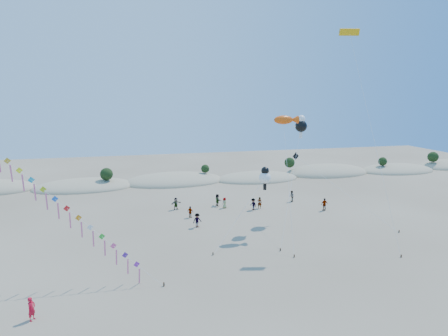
# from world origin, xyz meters

# --- Properties ---
(ground) EXTENTS (160.00, 160.00, 0.00)m
(ground) POSITION_xyz_m (0.00, 0.00, 0.00)
(ground) COLOR #776852
(ground) RESTS_ON ground
(dune_ridge) EXTENTS (145.30, 11.49, 5.57)m
(dune_ridge) POSITION_xyz_m (1.06, 45.14, 0.11)
(dune_ridge) COLOR gray
(dune_ridge) RESTS_ON ground
(fish_kite) EXTENTS (3.82, 9.19, 13.78)m
(fish_kite) POSITION_xyz_m (10.53, 17.42, 13.22)
(fish_kite) COLOR #3F2D1E
(fish_kite) RESTS_ON ground
(cartoon_kite_low) EXTENTS (8.30, 6.53, 7.81)m
(cartoon_kite_low) POSITION_xyz_m (7.91, 17.06, 6.66)
(cartoon_kite_low) COLOR #3F2D1E
(cartoon_kite_low) RESTS_ON ground
(cartoon_kite_high) EXTENTS (7.86, 11.50, 13.57)m
(cartoon_kite_high) POSITION_xyz_m (14.29, 21.33, 12.29)
(cartoon_kite_high) COLOR #3F2D1E
(cartoon_kite_high) RESTS_ON ground
(parafoil_kite) EXTENTS (3.43, 8.94, 23.27)m
(parafoil_kite) POSITION_xyz_m (16.52, 14.52, 22.35)
(parafoil_kite) COLOR #3F2D1E
(parafoil_kite) RESTS_ON ground
(dark_kite) EXTENTS (10.40, 8.55, 8.82)m
(dark_kite) POSITION_xyz_m (16.09, 18.46, 6.07)
(dark_kite) COLOR #3F2D1E
(dark_kite) RESTS_ON ground
(flyer_foreground) EXTENTS (0.68, 0.78, 1.80)m
(flyer_foreground) POSITION_xyz_m (-14.72, 3.31, 0.90)
(flyer_foreground) COLOR red
(flyer_foreground) RESTS_ON ground
(beachgoers) EXTENTS (21.80, 9.72, 1.79)m
(beachgoers) POSITION_xyz_m (6.11, 25.29, 0.86)
(beachgoers) COLOR slate
(beachgoers) RESTS_ON ground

